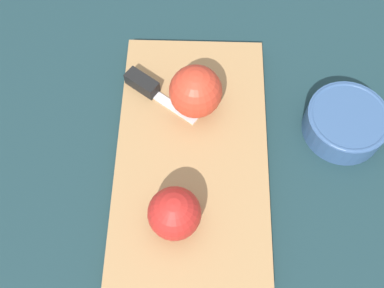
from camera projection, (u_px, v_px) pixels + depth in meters
ground_plane at (192, 156)px, 0.71m from camera, size 4.00×4.00×0.00m
cutting_board at (192, 153)px, 0.70m from camera, size 0.45×0.30×0.02m
apple_half_left at (174, 214)px, 0.61m from camera, size 0.07×0.07×0.07m
apple_half_right at (196, 91)px, 0.69m from camera, size 0.08×0.08×0.08m
knife at (146, 86)px, 0.73m from camera, size 0.11×0.11×0.02m
bowl at (346, 122)px, 0.71m from camera, size 0.13×0.13×0.05m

